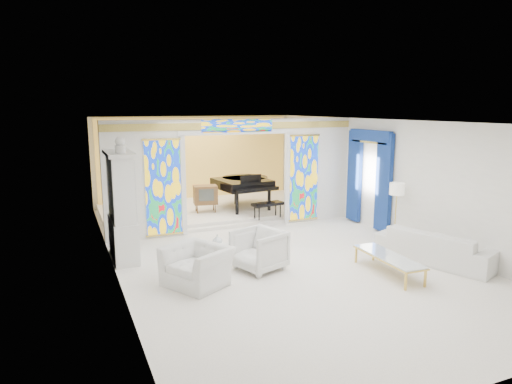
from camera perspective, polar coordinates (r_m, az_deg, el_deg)
name	(u,v)px	position (r m, az deg, el deg)	size (l,w,h in m)	color
floor	(267,248)	(10.94, 1.38, -7.04)	(12.00, 12.00, 0.00)	white
ceiling	(268,121)	(10.43, 1.45, 8.86)	(7.00, 12.00, 0.02)	white
wall_back	(196,159)	(16.18, -7.53, 4.07)	(7.00, 0.02, 3.00)	white
wall_front	(488,270)	(5.87, 27.03, -8.66)	(7.00, 0.02, 3.00)	white
wall_left	(110,198)	(9.68, -17.76, -0.73)	(0.02, 12.00, 3.00)	white
wall_right	(388,177)	(12.44, 16.22, 1.79)	(0.02, 12.00, 3.00)	white
partition_wall	(237,169)	(12.38, -2.45, 2.88)	(7.00, 0.22, 3.00)	white
stained_glass_left	(163,188)	(11.77, -11.52, 0.53)	(0.90, 0.04, 2.40)	gold
stained_glass_right	(304,178)	(13.19, 6.00, 1.76)	(0.90, 0.04, 2.40)	gold
stained_glass_transom	(238,126)	(12.18, -2.31, 8.26)	(2.00, 0.04, 0.34)	gold
alcove_platform	(213,209)	(14.62, -5.35, -2.19)	(6.80, 3.80, 0.18)	white
gold_curtain_back	(197,160)	(16.06, -7.41, 4.03)	(6.70, 0.10, 2.90)	#FCD057
chandelier	(219,132)	(14.24, -4.62, 7.49)	(0.48, 0.48, 0.30)	gold
blue_drapes	(369,171)	(12.91, 13.93, 2.56)	(0.14, 1.85, 2.65)	navy
china_cabinet	(122,207)	(10.36, -16.43, -1.80)	(0.56, 1.46, 2.72)	silver
armchair_left	(197,266)	(8.76, -7.37, -9.15)	(1.14, 0.99, 0.74)	silver
armchair_right	(259,250)	(9.44, 0.38, -7.26)	(0.90, 0.93, 0.84)	white
sofa	(436,246)	(10.64, 21.61, -6.31)	(2.46, 0.96, 0.72)	silver
side_table	(218,253)	(9.47, -4.81, -7.65)	(0.44, 0.44, 0.54)	silver
vase	(217,240)	(9.39, -4.84, -5.95)	(0.20, 0.20, 0.21)	white
coffee_table	(389,257)	(9.59, 16.24, -7.81)	(0.61, 1.76, 0.39)	silver
floor_lamp	(397,192)	(11.72, 17.19, 0.03)	(0.36, 0.36, 1.48)	gold
grand_piano	(244,183)	(14.39, -1.46, 1.09)	(1.90, 2.95, 1.12)	black
tv_console	(205,195)	(13.82, -6.35, -0.36)	(0.76, 0.58, 0.81)	brown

